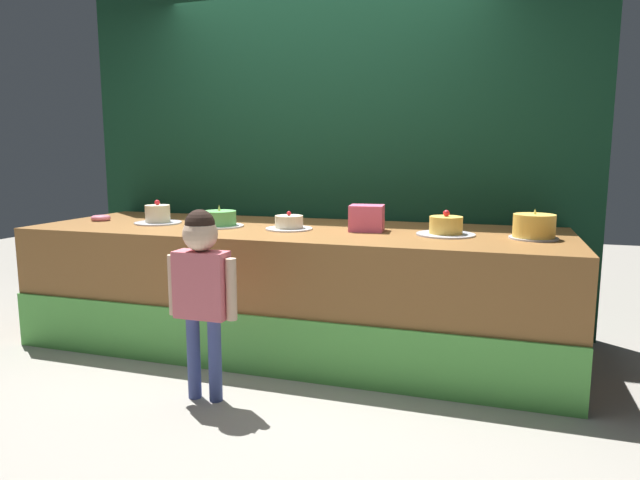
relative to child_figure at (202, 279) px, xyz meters
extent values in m
plane|color=gray|center=(0.14, 0.39, -0.66)|extent=(12.00, 12.00, 0.00)
cube|color=brown|center=(0.14, 0.97, -0.26)|extent=(3.56, 1.17, 0.81)
cube|color=#59B24C|center=(0.14, 0.38, -0.48)|extent=(3.56, 0.02, 0.36)
cube|color=#113823|center=(0.14, 1.66, 0.69)|extent=(4.00, 0.08, 2.71)
cylinder|color=#3F4C8C|center=(-0.06, 0.00, -0.43)|extent=(0.07, 0.07, 0.45)
cylinder|color=#3F4C8C|center=(0.06, 0.00, -0.43)|extent=(0.07, 0.07, 0.45)
cube|color=#D86672|center=(0.00, 0.00, -0.03)|extent=(0.28, 0.13, 0.35)
cylinder|color=beige|center=(-0.17, 0.00, -0.04)|extent=(0.06, 0.06, 0.32)
cylinder|color=beige|center=(0.17, 0.00, -0.04)|extent=(0.06, 0.06, 0.32)
sphere|color=beige|center=(0.00, 0.00, 0.24)|extent=(0.18, 0.18, 0.18)
sphere|color=black|center=(0.00, 0.00, 0.29)|extent=(0.15, 0.15, 0.15)
cube|color=#EE5B84|center=(0.65, 0.98, 0.23)|extent=(0.23, 0.20, 0.17)
torus|color=pink|center=(-1.37, 0.92, 0.17)|extent=(0.14, 0.14, 0.04)
cylinder|color=silver|center=(-0.86, 0.91, 0.15)|extent=(0.33, 0.33, 0.01)
cylinder|color=beige|center=(-0.86, 0.91, 0.22)|extent=(0.17, 0.17, 0.12)
sphere|color=red|center=(-0.86, 0.91, 0.30)|extent=(0.04, 0.04, 0.04)
cylinder|color=silver|center=(-0.36, 0.88, 0.15)|extent=(0.33, 0.33, 0.01)
cylinder|color=#59B259|center=(-0.36, 0.88, 0.21)|extent=(0.23, 0.23, 0.10)
cone|color=#F2E566|center=(-0.36, 0.88, 0.28)|extent=(0.02, 0.02, 0.04)
cylinder|color=silver|center=(0.14, 0.90, 0.15)|extent=(0.31, 0.31, 0.01)
cylinder|color=beige|center=(0.14, 0.90, 0.20)|extent=(0.19, 0.19, 0.08)
sphere|color=red|center=(0.14, 0.90, 0.26)|extent=(0.03, 0.03, 0.03)
cylinder|color=silver|center=(1.15, 0.94, 0.15)|extent=(0.36, 0.36, 0.01)
cylinder|color=#F2BF4C|center=(1.15, 0.94, 0.21)|extent=(0.20, 0.20, 0.11)
sphere|color=red|center=(1.15, 0.94, 0.28)|extent=(0.04, 0.04, 0.04)
cylinder|color=silver|center=(1.66, 0.95, 0.15)|extent=(0.28, 0.28, 0.01)
cylinder|color=#F2BF4C|center=(1.66, 0.95, 0.23)|extent=(0.24, 0.24, 0.13)
cone|color=#F2E566|center=(1.66, 0.95, 0.31)|extent=(0.02, 0.02, 0.03)
camera|label=1|loc=(1.45, -2.50, 0.64)|focal=31.19mm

